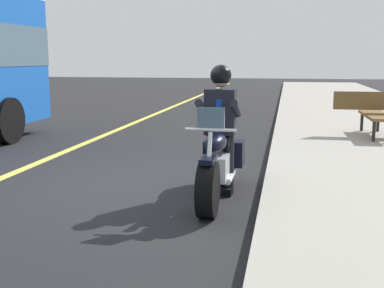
% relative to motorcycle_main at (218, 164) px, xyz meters
% --- Properties ---
extents(ground_plane, '(80.00, 80.00, 0.00)m').
position_rel_motorcycle_main_xyz_m(ground_plane, '(-0.21, -1.41, -0.45)').
color(ground_plane, black).
extents(motorcycle_main, '(2.21, 0.60, 1.26)m').
position_rel_motorcycle_main_xyz_m(motorcycle_main, '(0.00, 0.00, 0.00)').
color(motorcycle_main, black).
rests_on(motorcycle_main, ground_plane).
extents(rider_main, '(0.62, 0.54, 1.74)m').
position_rel_motorcycle_main_xyz_m(rider_main, '(-0.19, -0.00, 0.58)').
color(rider_main, black).
rests_on(rider_main, ground_plane).
extents(bench_sidewalk, '(1.81, 1.80, 0.95)m').
position_rel_motorcycle_main_xyz_m(bench_sidewalk, '(-4.98, 2.78, 0.26)').
color(bench_sidewalk, brown).
rests_on(bench_sidewalk, sidewalk_curb).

